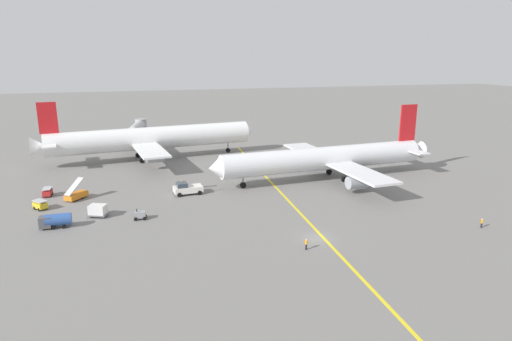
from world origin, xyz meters
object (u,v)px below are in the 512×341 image
at_px(airliner_at_gate_left, 151,138).
at_px(ground_crew_ramp_agent_by_cones, 482,223).
at_px(gse_container_dolly_flat, 98,210).
at_px(ground_crew_wing_walker_right, 306,244).
at_px(airliner_being_pushed, 326,159).
at_px(gse_baggage_cart_near_cluster, 40,205).
at_px(gse_stair_truck_yellow, 76,194).
at_px(pushback_tug, 187,188).
at_px(gse_gpu_cart_small, 140,215).
at_px(jet_bridge, 138,127).
at_px(gse_fuel_bowser_stubby, 55,220).
at_px(gse_baggage_cart_trailing, 48,192).

bearing_deg(airliner_at_gate_left, ground_crew_ramp_agent_by_cones, -53.20).
distance_m(gse_container_dolly_flat, ground_crew_wing_walker_right, 37.50).
bearing_deg(ground_crew_wing_walker_right, airliner_being_pushed, 61.23).
xyz_separation_m(gse_container_dolly_flat, ground_crew_ramp_agent_by_cones, (60.62, -22.92, -0.34)).
height_order(gse_baggage_cart_near_cluster, ground_crew_ramp_agent_by_cones, gse_baggage_cart_near_cluster).
relative_size(gse_stair_truck_yellow, gse_container_dolly_flat, 1.24).
bearing_deg(pushback_tug, airliner_at_gate_left, 98.37).
bearing_deg(pushback_tug, gse_stair_truck_yellow, 173.11).
bearing_deg(gse_gpu_cart_small, jet_bridge, 88.39).
bearing_deg(jet_bridge, gse_gpu_cart_small, -91.61).
height_order(gse_baggage_cart_near_cluster, jet_bridge, jet_bridge).
distance_m(gse_fuel_bowser_stubby, gse_baggage_cart_trailing, 19.02).
height_order(gse_gpu_cart_small, jet_bridge, jet_bridge).
relative_size(gse_baggage_cart_near_cluster, jet_bridge, 0.17).
distance_m(pushback_tug, gse_baggage_cart_trailing, 27.78).
distance_m(gse_stair_truck_yellow, jet_bridge, 62.37).
bearing_deg(pushback_tug, airliner_being_pushed, 4.20).
height_order(gse_fuel_bowser_stubby, gse_container_dolly_flat, gse_fuel_bowser_stubby).
relative_size(gse_baggage_cart_near_cluster, ground_crew_ramp_agent_by_cones, 1.94).
bearing_deg(gse_stair_truck_yellow, airliner_being_pushed, -0.28).
height_order(pushback_tug, gse_baggage_cart_near_cluster, pushback_tug).
bearing_deg(gse_gpu_cart_small, ground_crew_wing_walker_right, -40.53).
distance_m(gse_baggage_cart_near_cluster, jet_bridge, 68.05).
xyz_separation_m(airliner_at_gate_left, ground_crew_ramp_agent_by_cones, (48.87, -65.32, -4.87)).
bearing_deg(gse_baggage_cart_trailing, pushback_tug, -13.17).
relative_size(gse_fuel_bowser_stubby, ground_crew_ramp_agent_by_cones, 3.06).
xyz_separation_m(gse_stair_truck_yellow, ground_crew_ramp_agent_by_cones, (65.25, -34.19, -0.19)).
bearing_deg(airliner_being_pushed, ground_crew_ramp_agent_by_cones, -70.11).
bearing_deg(gse_fuel_bowser_stubby, gse_gpu_cart_small, 1.09).
height_order(airliner_being_pushed, gse_fuel_bowser_stubby, airliner_being_pushed).
bearing_deg(pushback_tug, gse_baggage_cart_trailing, 166.83).
bearing_deg(ground_crew_wing_walker_right, gse_gpu_cart_small, 139.47).
bearing_deg(gse_baggage_cart_trailing, gse_stair_truck_yellow, -33.34).
bearing_deg(ground_crew_ramp_agent_by_cones, pushback_tug, 144.24).
xyz_separation_m(gse_baggage_cart_trailing, ground_crew_ramp_agent_by_cones, (70.95, -37.94, -0.03)).
relative_size(gse_fuel_bowser_stubby, gse_baggage_cart_trailing, 1.75).
bearing_deg(gse_fuel_bowser_stubby, gse_container_dolly_flat, 29.08).
bearing_deg(gse_fuel_bowser_stubby, gse_stair_truck_yellow, 82.98).
bearing_deg(ground_crew_wing_walker_right, jet_bridge, 102.28).
bearing_deg(jet_bridge, airliner_at_gate_left, -84.97).
xyz_separation_m(gse_fuel_bowser_stubby, gse_container_dolly_flat, (6.45, 3.59, -0.16)).
distance_m(ground_crew_wing_walker_right, jet_bridge, 97.08).
distance_m(airliner_at_gate_left, jet_bridge, 29.76).
height_order(gse_fuel_bowser_stubby, jet_bridge, jet_bridge).
height_order(gse_fuel_bowser_stubby, ground_crew_ramp_agent_by_cones, gse_fuel_bowser_stubby).
bearing_deg(ground_crew_ramp_agent_by_cones, gse_gpu_cart_small, 159.92).
height_order(airliner_being_pushed, pushback_tug, airliner_being_pushed).
distance_m(airliner_being_pushed, gse_gpu_cart_small, 43.92).
distance_m(gse_stair_truck_yellow, gse_baggage_cart_near_cluster, 7.23).
height_order(gse_baggage_cart_near_cluster, gse_container_dolly_flat, gse_container_dolly_flat).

